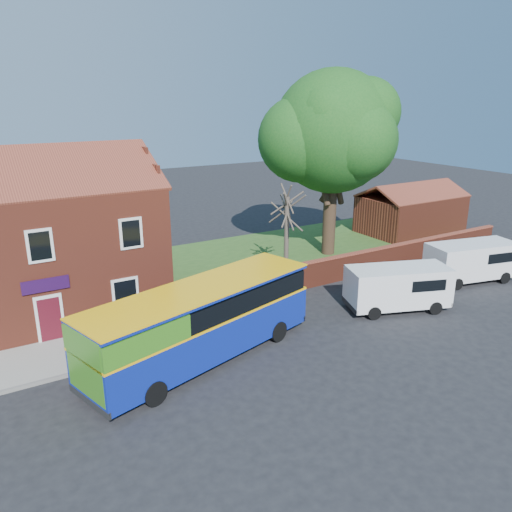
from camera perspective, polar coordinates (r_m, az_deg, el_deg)
ground at (r=20.75m, az=1.48°, el=-13.38°), size 120.00×120.00×0.00m
pavement at (r=23.46m, az=-21.47°, el=-10.65°), size 18.00×3.50×0.12m
kerb at (r=21.92m, az=-20.64°, el=-12.60°), size 18.00×0.15×0.14m
grass_strip at (r=37.50m, az=7.70°, el=0.98°), size 26.00×12.00×0.04m
shop_building at (r=27.59m, az=-24.41°, el=0.75°), size 12.30×8.13×10.50m
boundary_wall at (r=33.02m, az=14.20°, el=-0.30°), size 22.00×0.38×1.60m
outbuilding at (r=43.15m, az=17.25°, el=4.73°), size 8.20×5.06×4.17m
bus at (r=20.93m, az=-6.90°, el=-7.47°), size 11.08×5.59×3.27m
van_near at (r=27.11m, az=15.93°, el=-3.33°), size 5.67×3.77×2.31m
van_far at (r=32.79m, az=23.40°, el=-0.42°), size 5.74×3.29×2.37m
large_tree at (r=34.84m, az=8.69°, el=13.45°), size 10.33×8.17×12.59m
bare_tree at (r=30.11m, az=3.51°, el=2.55°), size 2.09×2.49×5.57m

